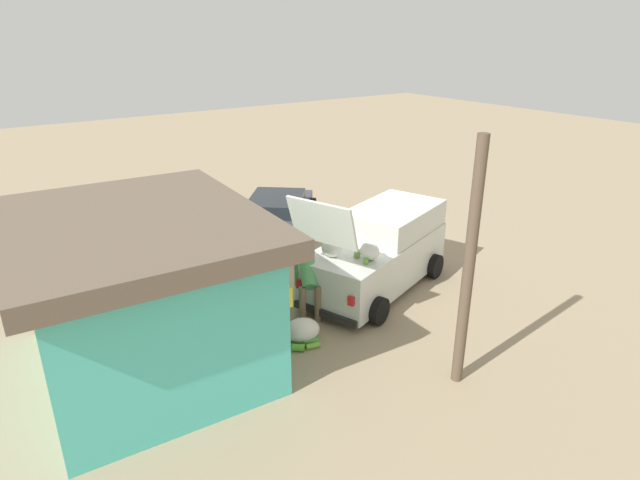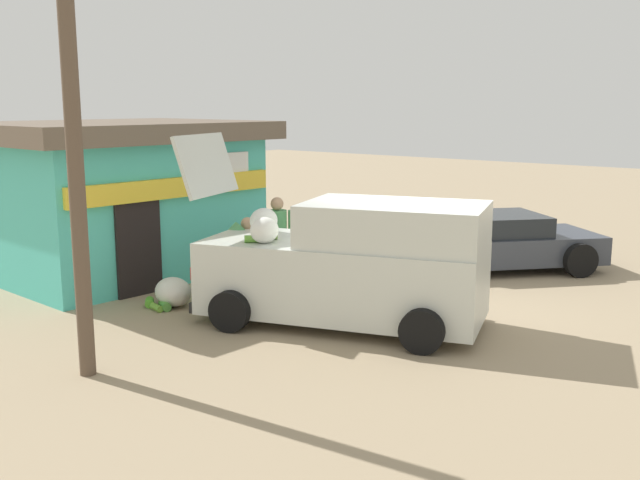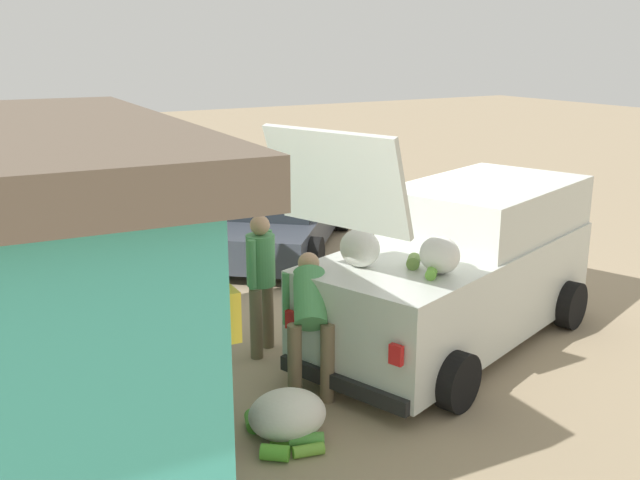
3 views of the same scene
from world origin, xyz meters
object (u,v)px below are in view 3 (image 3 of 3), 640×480
(vendor_standing, at_px, (261,274))
(unloaded_banana_pile, at_px, (287,417))
(customer_bending, at_px, (310,314))
(parked_sedan, at_px, (277,219))
(paint_bucket, at_px, (202,320))
(delivery_van, at_px, (460,267))

(vendor_standing, height_order, unloaded_banana_pile, vendor_standing)
(customer_bending, bearing_deg, parked_sedan, -23.43)
(vendor_standing, relative_size, paint_bucket, 5.54)
(parked_sedan, distance_m, unloaded_banana_pile, 6.52)
(delivery_van, xyz_separation_m, vendor_standing, (0.87, 2.31, 0.04))
(customer_bending, bearing_deg, vendor_standing, -0.60)
(vendor_standing, bearing_deg, customer_bending, 179.40)
(parked_sedan, relative_size, paint_bucket, 14.82)
(delivery_van, xyz_separation_m, customer_bending, (-0.33, 2.32, -0.05))
(delivery_van, height_order, vendor_standing, delivery_van)
(delivery_van, distance_m, parked_sedan, 4.82)
(customer_bending, distance_m, unloaded_banana_pile, 1.18)
(parked_sedan, relative_size, vendor_standing, 2.68)
(delivery_van, distance_m, vendor_standing, 2.47)
(vendor_standing, relative_size, unloaded_banana_pile, 1.86)
(parked_sedan, distance_m, vendor_standing, 4.54)
(vendor_standing, xyz_separation_m, paint_bucket, (0.98, 0.39, -0.84))
(vendor_standing, distance_m, customer_bending, 1.20)
(unloaded_banana_pile, bearing_deg, parked_sedan, -26.25)
(parked_sedan, xyz_separation_m, customer_bending, (-5.13, 2.22, 0.34))
(paint_bucket, bearing_deg, delivery_van, -124.45)
(parked_sedan, bearing_deg, paint_bucket, 138.57)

